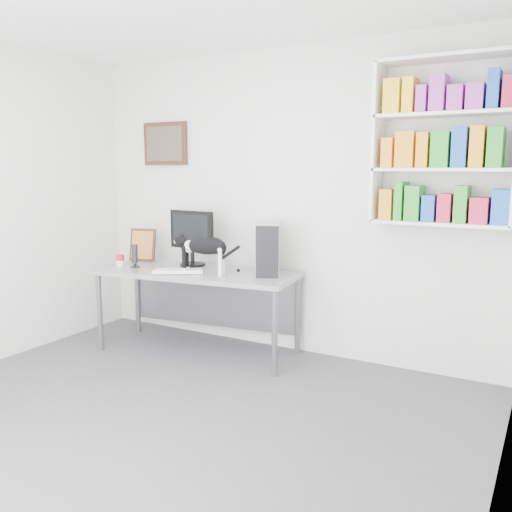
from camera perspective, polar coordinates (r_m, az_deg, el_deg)
name	(u,v)px	position (r m, az deg, el deg)	size (l,w,h in m)	color
room	(130,222)	(3.25, -13.15, 3.50)	(4.01, 4.01, 2.70)	#4E4E53
bookshelf	(444,142)	(4.31, 19.17, 11.25)	(1.03, 0.28, 1.24)	white
wall_art	(165,144)	(5.58, -9.54, 11.58)	(0.52, 0.04, 0.42)	#412115
desk	(198,311)	(4.96, -6.15, -5.82)	(1.81, 0.70, 0.75)	slate
monitor	(192,238)	(5.10, -6.74, 1.92)	(0.50, 0.24, 0.53)	black
keyboard	(178,271)	(4.79, -8.18, -1.59)	(0.43, 0.17, 0.03)	white
pc_tower	(267,248)	(4.68, 1.17, 0.81)	(0.20, 0.45, 0.45)	#ABABAF
speaker	(135,255)	(5.11, -12.64, 0.06)	(0.10, 0.10, 0.23)	black
leaning_print	(143,244)	(5.47, -11.83, 1.23)	(0.27, 0.11, 0.33)	#412115
soup_can	(120,261)	(5.21, -14.10, -0.47)	(0.07, 0.07, 0.11)	red
cat	(205,256)	(4.66, -5.43, 0.05)	(0.54, 0.14, 0.33)	black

